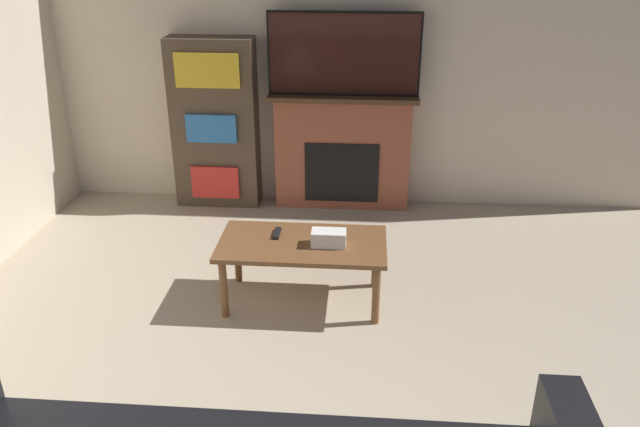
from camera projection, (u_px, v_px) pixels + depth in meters
name	position (u px, v px, depth m)	size (l,w,h in m)	color
wall_back	(336.00, 50.00, 5.24)	(5.84, 0.06, 2.70)	beige
fireplace	(342.00, 151.00, 5.46)	(1.27, 0.28, 1.01)	brown
tv	(344.00, 54.00, 5.09)	(1.26, 0.03, 0.68)	black
coffee_table	(302.00, 249.00, 4.05)	(1.09, 0.57, 0.44)	brown
tissue_box	(329.00, 238.00, 3.97)	(0.22, 0.12, 0.10)	white
remote_control	(277.00, 233.00, 4.12)	(0.04, 0.15, 0.02)	black
bookshelf	(215.00, 124.00, 5.42)	(0.73, 0.29, 1.47)	#4C3D2D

